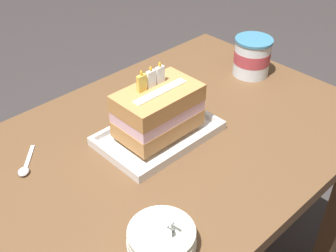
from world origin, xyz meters
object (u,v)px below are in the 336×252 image
Objects in this scene: foil_tray at (158,135)px; serving_spoon_near_tray at (25,169)px; bowl_stack at (162,240)px; ice_cream_tub at (252,56)px; birthday_cake at (158,110)px.

foil_tray is 0.34m from serving_spoon_near_tray.
bowl_stack is 1.12× the size of ice_cream_tub.
birthday_cake is 1.56× the size of bowl_stack.
birthday_cake reaches higher than bowl_stack.
birthday_cake is 0.36m from bowl_stack.
birthday_cake is at bearing 48.14° from bowl_stack.
birthday_cake is 0.45m from ice_cream_tub.
foil_tray is 0.36m from bowl_stack.
birthday_cake reaches higher than foil_tray.
bowl_stack is at bearing -131.86° from birthday_cake.
foil_tray is 0.08m from birthday_cake.
foil_tray is at bearing 48.12° from bowl_stack.
birthday_cake reaches higher than ice_cream_tub.
birthday_cake is 0.35m from serving_spoon_near_tray.
bowl_stack reaches higher than foil_tray.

